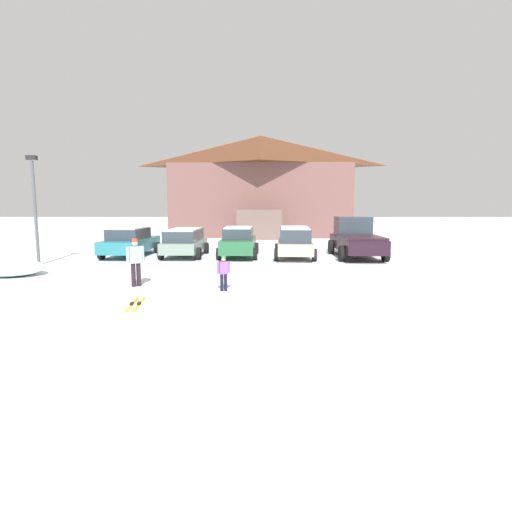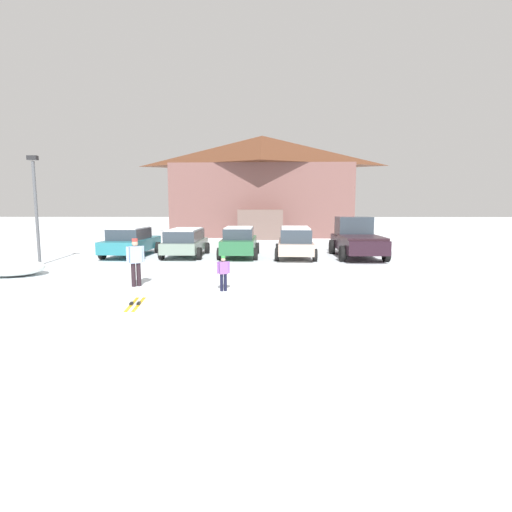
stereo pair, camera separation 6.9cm
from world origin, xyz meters
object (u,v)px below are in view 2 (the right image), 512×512
(parked_beige_suv, at_px, (295,241))
(parked_green_coupe, at_px, (239,242))
(ski_lodge, at_px, (262,185))
(lamp_post, at_px, (36,204))
(parked_teal_hatchback, at_px, (131,241))
(skier_child_in_purple_jacket, at_px, (223,271))
(parked_grey_wagon, at_px, (185,241))
(plowed_snow_pile, at_px, (13,268))
(skier_adult_in_blue_parka, at_px, (136,259))
(pickup_truck, at_px, (356,239))
(pair_of_skis, at_px, (135,304))

(parked_beige_suv, bearing_deg, parked_green_coupe, 171.18)
(ski_lodge, bearing_deg, lamp_post, -119.62)
(parked_green_coupe, bearing_deg, parked_teal_hatchback, 178.22)
(skier_child_in_purple_jacket, bearing_deg, parked_teal_hatchback, 123.79)
(parked_grey_wagon, bearing_deg, plowed_snow_pile, -134.24)
(parked_beige_suv, bearing_deg, lamp_post, -167.82)
(skier_adult_in_blue_parka, distance_m, plowed_snow_pile, 5.99)
(parked_teal_hatchback, distance_m, parked_beige_suv, 8.99)
(ski_lodge, distance_m, pickup_truck, 16.55)
(parked_grey_wagon, bearing_deg, ski_lodge, 74.61)
(parked_grey_wagon, xyz_separation_m, plowed_snow_pile, (-5.80, -5.96, -0.52))
(parked_grey_wagon, bearing_deg, skier_child_in_purple_jacket, -71.59)
(parked_beige_suv, bearing_deg, plowed_snow_pile, -155.14)
(pair_of_skis, bearing_deg, skier_adult_in_blue_parka, 106.62)
(parked_green_coupe, height_order, plowed_snow_pile, parked_green_coupe)
(ski_lodge, xyz_separation_m, lamp_post, (-10.49, -18.45, -1.68))
(ski_lodge, relative_size, parked_teal_hatchback, 3.45)
(parked_green_coupe, bearing_deg, ski_lodge, 85.32)
(parked_green_coupe, xyz_separation_m, pickup_truck, (6.34, 0.00, 0.16))
(ski_lodge, xyz_separation_m, skier_child_in_purple_jacket, (-1.31, -24.02, -3.89))
(ski_lodge, xyz_separation_m, pickup_truck, (5.08, -15.35, -3.55))
(pickup_truck, bearing_deg, parked_grey_wagon, 179.68)
(skier_adult_in_blue_parka, bearing_deg, skier_child_in_purple_jacket, -13.12)
(parked_green_coupe, height_order, pair_of_skis, parked_green_coupe)
(ski_lodge, bearing_deg, parked_beige_suv, -83.75)
(ski_lodge, height_order, plowed_snow_pile, ski_lodge)
(plowed_snow_pile, bearing_deg, parked_beige_suv, 24.86)
(lamp_post, bearing_deg, pair_of_skis, -47.27)
(ski_lodge, bearing_deg, parked_teal_hatchback, -115.49)
(lamp_post, bearing_deg, parked_green_coupe, 18.57)
(pickup_truck, relative_size, plowed_snow_pile, 2.14)
(skier_child_in_purple_jacket, bearing_deg, ski_lodge, 86.88)
(parked_beige_suv, relative_size, skier_adult_in_blue_parka, 2.58)
(parked_teal_hatchback, bearing_deg, skier_adult_in_blue_parka, -70.89)
(parked_beige_suv, bearing_deg, skier_child_in_purple_jacket, -110.34)
(skier_adult_in_blue_parka, bearing_deg, parked_beige_suv, 50.58)
(pair_of_skis, bearing_deg, lamp_post, 132.73)
(ski_lodge, distance_m, skier_adult_in_blue_parka, 23.98)
(pair_of_skis, bearing_deg, pickup_truck, 50.31)
(parked_beige_suv, height_order, skier_adult_in_blue_parka, skier_adult_in_blue_parka)
(parked_beige_suv, xyz_separation_m, skier_adult_in_blue_parka, (-6.15, -7.48, 0.06))
(parked_green_coupe, distance_m, parked_beige_suv, 3.03)
(ski_lodge, xyz_separation_m, parked_teal_hatchback, (-7.23, -15.17, -3.73))
(parked_green_coupe, bearing_deg, pair_of_skis, -102.82)
(parked_teal_hatchback, bearing_deg, plowed_snow_pile, -114.56)
(pickup_truck, distance_m, plowed_snow_pile, 16.22)
(parked_teal_hatchback, bearing_deg, lamp_post, -134.77)
(parked_teal_hatchback, height_order, skier_child_in_purple_jacket, parked_teal_hatchback)
(pickup_truck, xyz_separation_m, skier_child_in_purple_jacket, (-6.39, -8.67, -0.33))
(parked_beige_suv, bearing_deg, ski_lodge, 96.25)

